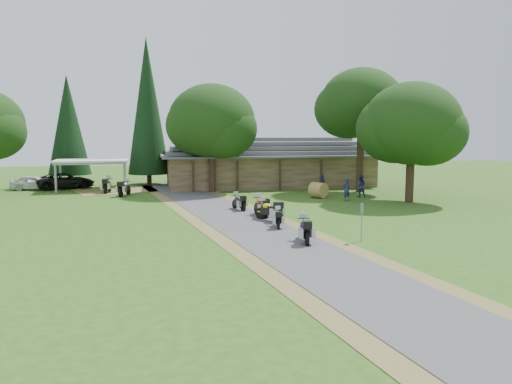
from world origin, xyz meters
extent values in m
plane|color=#2E4D15|center=(0.00, 0.00, 0.00)|extent=(120.00, 120.00, 0.00)
plane|color=#464649|center=(-0.50, 4.00, 0.00)|extent=(51.95, 51.95, 0.00)
imported|color=white|center=(-16.39, 24.84, 0.87)|extent=(2.62, 5.38, 1.74)
imported|color=black|center=(-13.69, 25.40, 1.12)|extent=(4.47, 6.36, 2.24)
imported|color=navy|center=(9.27, 11.60, 1.07)|extent=(0.71, 0.61, 2.14)
imported|color=navy|center=(11.32, 13.51, 1.07)|extent=(0.71, 0.60, 2.14)
imported|color=navy|center=(8.26, 14.41, 1.11)|extent=(0.76, 0.76, 2.21)
cylinder|color=olive|center=(7.71, 13.74, 0.63)|extent=(1.70, 1.67, 1.27)
cone|color=black|center=(-5.82, 27.59, 7.46)|extent=(4.22, 4.22, 14.91)
cone|color=black|center=(-13.66, 28.51, 5.55)|extent=(4.18, 4.18, 11.10)
camera|label=1|loc=(-5.88, -24.85, 5.31)|focal=35.00mm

